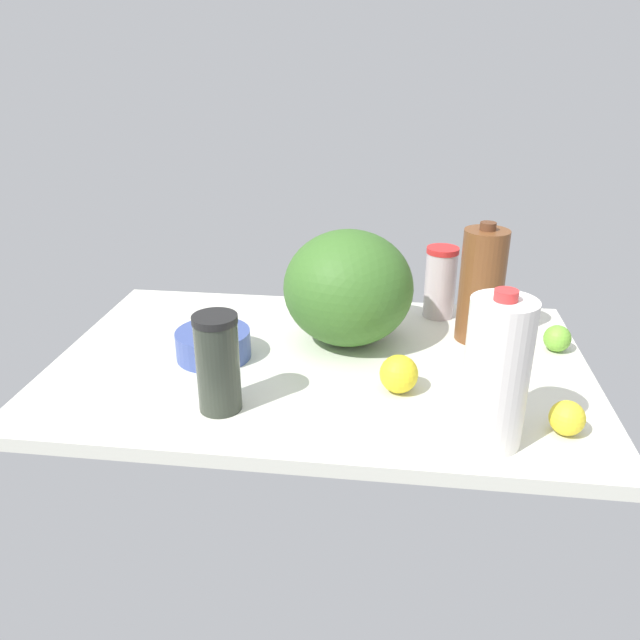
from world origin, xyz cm
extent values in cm
cube|color=silver|center=(0.00, 0.00, 1.50)|extent=(120.00, 76.00, 3.00)
cylinder|color=#3C4E94|center=(-24.40, -1.31, 6.22)|extent=(16.97, 16.97, 6.44)
cylinder|color=beige|center=(27.78, 29.52, 11.68)|extent=(8.02, 8.02, 17.36)
cylinder|color=red|center=(27.78, 29.52, 21.06)|extent=(8.26, 8.26, 1.40)
cylinder|color=white|center=(34.12, -27.51, 16.68)|extent=(11.32, 11.32, 27.36)
cylinder|color=red|center=(34.12, -27.51, 31.26)|extent=(3.96, 3.96, 1.80)
cylinder|color=#30362C|center=(-16.84, -22.75, 12.22)|extent=(8.39, 8.39, 18.44)
cylinder|color=black|center=(-16.84, -22.75, 22.14)|extent=(8.64, 8.64, 1.40)
ellipsoid|color=#396A26|center=(5.24, 11.44, 16.59)|extent=(30.50, 30.50, 27.18)
cylinder|color=brown|center=(36.39, 16.36, 16.61)|extent=(10.50, 10.50, 27.23)
cylinder|color=#59331E|center=(36.39, 16.36, 31.13)|extent=(3.67, 3.67, 1.80)
sphere|color=yellow|center=(48.50, -23.33, 6.25)|extent=(6.51, 6.51, 6.51)
sphere|color=#6FB337|center=(54.28, 11.88, 6.14)|extent=(6.27, 6.27, 6.27)
sphere|color=yellow|center=(17.78, -11.69, 6.98)|extent=(7.97, 7.97, 7.97)
camera|label=1|loc=(15.84, -125.24, 68.37)|focal=35.00mm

